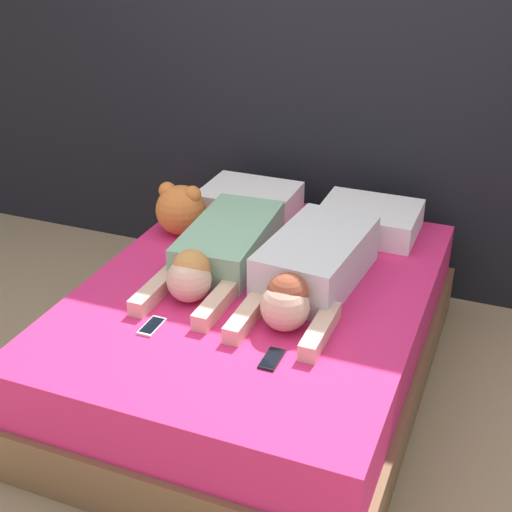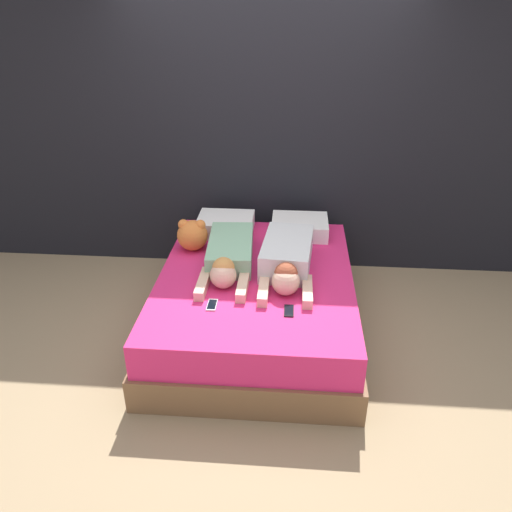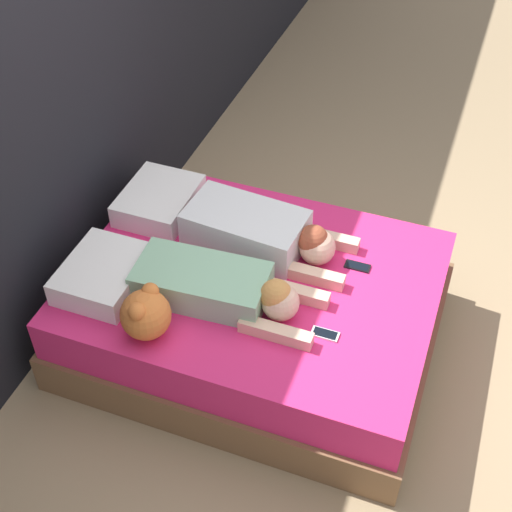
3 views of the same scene
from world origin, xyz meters
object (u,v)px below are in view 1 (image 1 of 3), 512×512
Objects in this scene: person_right at (310,269)px; plush_toy at (181,209)px; pillow_head_right at (369,219)px; person_left at (219,251)px; bed at (256,335)px; cell_phone_left at (152,326)px; cell_phone_right at (272,359)px; pillow_head_left at (250,200)px.

person_right is 0.85m from plush_toy.
person_left is at bearing -130.90° from pillow_head_right.
person_right is (0.45, -0.05, 0.02)m from person_left.
bed is 14.26× the size of cell_phone_left.
person_right is 3.59× the size of plush_toy.
person_right is at bearing 93.18° from cell_phone_right.
plush_toy is at bearing -157.52° from pillow_head_right.
plush_toy reaches higher than bed.
plush_toy is at bearing 133.48° from cell_phone_right.
plush_toy is (-0.22, -0.36, 0.06)m from pillow_head_left.
person_right reaches higher than cell_phone_left.
person_right is at bearing 45.88° from cell_phone_left.
cell_phone_left is at bearing -86.97° from pillow_head_left.
cell_phone_right is (-0.07, -1.22, -0.06)m from pillow_head_right.
bed is 0.87m from pillow_head_left.
bed is 7.46× the size of plush_toy.
bed is 4.06× the size of pillow_head_right.
person_right is at bearing -6.20° from person_left.
plush_toy is (-0.81, 0.86, 0.13)m from cell_phone_right.
cell_phone_left is 0.89m from plush_toy.
plush_toy is at bearing -121.66° from pillow_head_left.
cell_phone_right is (0.59, -1.22, -0.06)m from pillow_head_left.
cell_phone_left is at bearing -70.81° from plush_toy.
person_right reaches higher than person_left.
bed is 0.60m from cell_phone_left.
person_left is 7.17× the size of cell_phone_right.
bed is 0.77m from plush_toy.
person_left is (-0.22, 0.10, 0.35)m from bed.
pillow_head_left is 0.51× the size of person_right.
pillow_head_right is 0.84m from person_left.
cell_phone_right is (0.03, -0.54, -0.10)m from person_right.
bed is at bearing -65.79° from pillow_head_left.
person_left reaches higher than pillow_head_right.
bed is at bearing -23.81° from person_left.
plush_toy is at bearing 157.97° from person_right.
cell_phone_left is (-0.59, -1.19, -0.06)m from pillow_head_right.
person_right is at bearing -50.67° from pillow_head_left.
person_right is (0.23, 0.05, 0.37)m from bed.
pillow_head_left is 0.49× the size of person_left.
plush_toy is (-0.78, 0.32, 0.03)m from person_right.
person_left is at bearing 173.80° from person_right.
bed is at bearing -33.44° from plush_toy.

